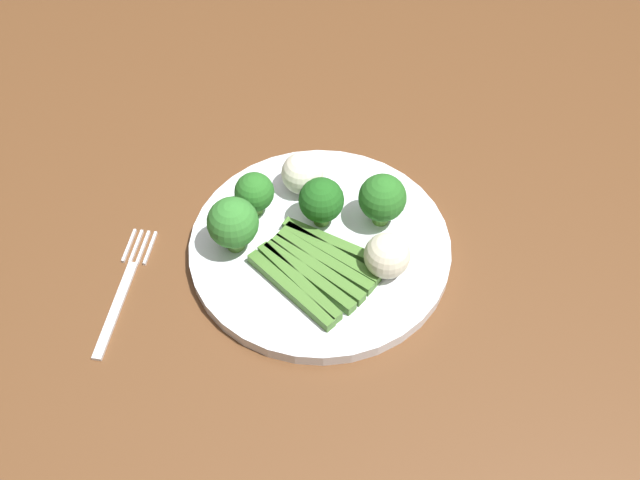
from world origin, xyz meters
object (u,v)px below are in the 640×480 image
dining_table (359,274)px  broccoli_back_right (254,193)px  plate (320,247)px  fork (124,289)px  broccoli_right (233,223)px  cauliflower_back (387,256)px  broccoli_outer_edge (382,197)px  asparagus_bundle (315,268)px  broccoli_near_center (321,199)px  cauliflower_front (303,173)px

dining_table → broccoli_back_right: 0.18m
plate → broccoli_back_right: (-0.07, 0.05, 0.04)m
dining_table → fork: 0.28m
broccoli_right → cauliflower_back: size_ratio=1.38×
dining_table → cauliflower_back: bearing=-73.4°
broccoli_outer_edge → asparagus_bundle: bearing=-136.5°
broccoli_back_right → cauliflower_back: broccoli_back_right is taller
broccoli_outer_edge → fork: size_ratio=0.39×
broccoli_near_center → plate: bearing=-93.7°
broccoli_back_right → fork: (-0.14, -0.09, -0.04)m
dining_table → broccoli_near_center: 0.14m
dining_table → plate: plate is taller
cauliflower_back → broccoli_near_center: bearing=133.3°
broccoli_back_right → cauliflower_back: 0.16m
cauliflower_front → broccoli_back_right: bearing=-147.1°
asparagus_bundle → cauliflower_back: 0.08m
fork → broccoli_right: bearing=-59.2°
asparagus_bundle → cauliflower_front: size_ratio=3.05×
cauliflower_front → dining_table: bearing=-37.7°
asparagus_bundle → broccoli_near_center: (0.01, 0.07, 0.03)m
broccoli_right → broccoli_back_right: broccoli_right is taller
plate → broccoli_back_right: broccoli_back_right is taller
broccoli_outer_edge → cauliflower_back: size_ratio=1.32×
broccoli_outer_edge → fork: broccoli_outer_edge is taller
plate → cauliflower_front: cauliflower_front is taller
cauliflower_back → broccoli_outer_edge: bearing=90.5°
broccoli_near_center → cauliflower_back: (0.07, -0.07, -0.01)m
broccoli_back_right → cauliflower_front: bearing=32.9°
asparagus_bundle → fork: (-0.20, -0.01, -0.02)m
cauliflower_front → broccoli_near_center: bearing=-67.6°
plate → broccoli_outer_edge: size_ratio=4.44×
cauliflower_back → fork: size_ratio=0.29×
broccoli_right → cauliflower_back: bearing=-12.5°
plate → broccoli_near_center: size_ratio=4.69×
asparagus_bundle → cauliflower_front: cauliflower_front is taller
dining_table → broccoli_right: (-0.14, -0.03, 0.14)m
asparagus_bundle → broccoli_outer_edge: size_ratio=2.31×
asparagus_bundle → cauliflower_back: bearing=41.7°
asparagus_bundle → broccoli_outer_edge: broccoli_outer_edge is taller
asparagus_bundle → cauliflower_back: size_ratio=3.04×
broccoli_near_center → cauliflower_back: 0.10m
cauliflower_front → cauliflower_back: (0.09, -0.12, 0.00)m
broccoli_near_center → fork: (-0.21, -0.08, -0.05)m
broccoli_back_right → fork: broccoli_back_right is taller
plate → broccoli_right: (-0.09, -0.00, 0.05)m
broccoli_right → broccoli_back_right: size_ratio=1.25×
broccoli_right → broccoli_back_right: bearing=67.7°
broccoli_right → broccoli_near_center: 0.10m
broccoli_outer_edge → cauliflower_back: bearing=-89.5°
cauliflower_front → fork: cauliflower_front is taller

